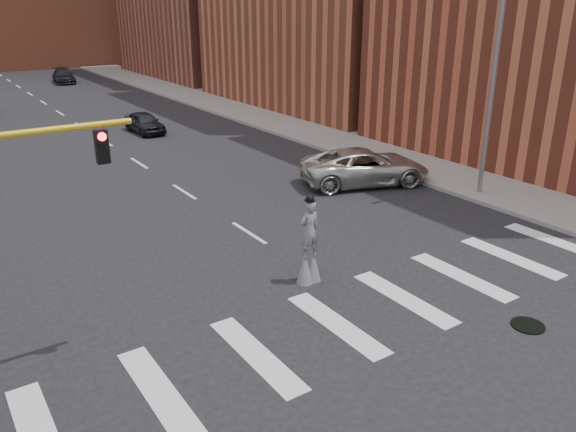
{
  "coord_description": "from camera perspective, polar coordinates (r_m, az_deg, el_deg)",
  "views": [
    {
      "loc": [
        -9.84,
        -9.33,
        8.29
      ],
      "look_at": [
        -0.22,
        4.98,
        1.7
      ],
      "focal_mm": 35.0,
      "sensor_mm": 36.0,
      "label": 1
    }
  ],
  "objects": [
    {
      "name": "sidewalk_right",
      "position": [
        41.77,
        -0.85,
        9.59
      ],
      "size": [
        5.0,
        90.0,
        0.18
      ],
      "primitive_type": "cube",
      "color": "gray",
      "rests_on": "ground"
    },
    {
      "name": "manhole",
      "position": [
        16.94,
        23.18,
        -10.19
      ],
      "size": [
        0.9,
        0.9,
        0.04
      ],
      "primitive_type": "cylinder",
      "color": "black",
      "rests_on": "ground"
    },
    {
      "name": "car_far",
      "position": [
        67.69,
        -21.84,
        13.06
      ],
      "size": [
        2.66,
        5.27,
        1.47
      ],
      "primitive_type": "imported",
      "rotation": [
        0.0,
        0.0,
        -0.12
      ],
      "color": "black",
      "rests_on": "ground"
    },
    {
      "name": "streetlight",
      "position": [
        26.02,
        19.91,
        12.21
      ],
      "size": [
        2.05,
        0.2,
        9.0
      ],
      "color": "slate",
      "rests_on": "ground"
    },
    {
      "name": "ground_plane",
      "position": [
        15.89,
        10.93,
        -10.95
      ],
      "size": [
        160.0,
        160.0,
        0.0
      ],
      "primitive_type": "plane",
      "color": "black",
      "rests_on": "ground"
    },
    {
      "name": "stilt_performer",
      "position": [
        17.41,
        2.16,
        -3.21
      ],
      "size": [
        0.84,
        0.53,
        2.9
      ],
      "rotation": [
        0.0,
        0.0,
        3.18
      ],
      "color": "#341F14",
      "rests_on": "ground"
    },
    {
      "name": "suv_crossing",
      "position": [
        27.43,
        7.81,
        5.0
      ],
      "size": [
        6.79,
        4.82,
        1.72
      ],
      "primitive_type": "imported",
      "rotation": [
        0.0,
        0.0,
        1.22
      ],
      "color": "beige",
      "rests_on": "ground"
    },
    {
      "name": "car_near",
      "position": [
        39.51,
        -14.38,
        9.18
      ],
      "size": [
        1.81,
        4.14,
        1.39
      ],
      "primitive_type": "imported",
      "rotation": [
        0.0,
        0.0,
        0.04
      ],
      "color": "black",
      "rests_on": "ground"
    }
  ]
}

